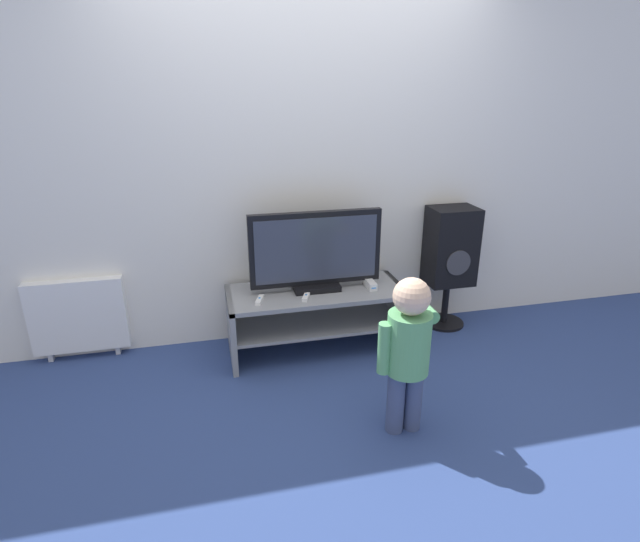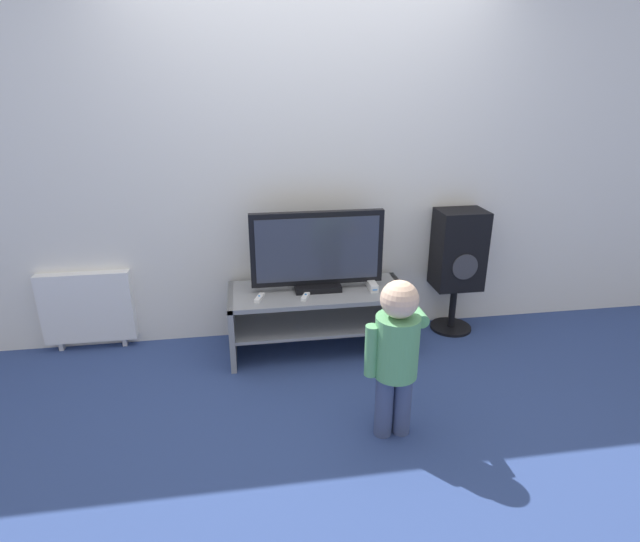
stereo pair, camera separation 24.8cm
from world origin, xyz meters
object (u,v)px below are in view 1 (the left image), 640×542
game_console (370,283)px  remote_secondary (306,297)px  radiator (78,316)px  speaker_tower (450,250)px  television (316,252)px  child (408,343)px  remote_primary (260,300)px

game_console → remote_secondary: bearing=-169.0°
game_console → radiator: radiator is taller
speaker_tower → television: bearing=-173.3°
child → radiator: child is taller
remote_secondary → speaker_tower: bearing=12.8°
radiator → speaker_tower: bearing=-2.4°
remote_secondary → child: 0.92m
television → remote_primary: size_ratio=6.67×
game_console → child: 0.94m
child → speaker_tower: (0.80, 1.10, 0.09)m
game_console → remote_secondary: game_console is taller
television → child: 1.03m
television → radiator: television is taller
speaker_tower → radiator: 2.66m
game_console → child: child is taller
remote_secondary → child: (0.36, -0.84, 0.06)m
radiator → game_console: bearing=-8.2°
television → child: (0.26, -0.98, -0.20)m
remote_primary → remote_secondary: bearing=-3.7°
remote_secondary → radiator: (-1.49, 0.37, -0.15)m
game_console → radiator: bearing=171.8°
game_console → remote_primary: 0.78m
child → radiator: size_ratio=1.44×
remote_secondary → radiator: bearing=165.9°
game_console → speaker_tower: bearing=13.9°
remote_secondary → speaker_tower: speaker_tower is taller
remote_primary → child: child is taller
child → speaker_tower: speaker_tower is taller
game_console → speaker_tower: speaker_tower is taller
remote_secondary → radiator: 1.54m
speaker_tower → game_console: bearing=-166.1°
remote_primary → speaker_tower: size_ratio=0.14×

